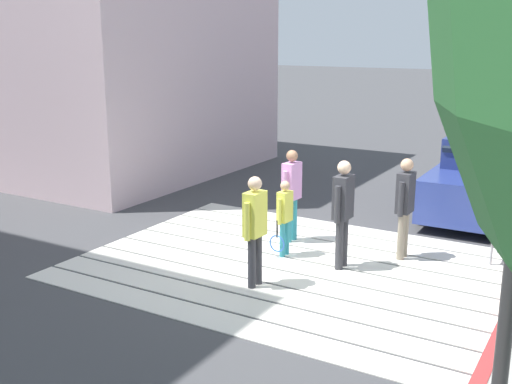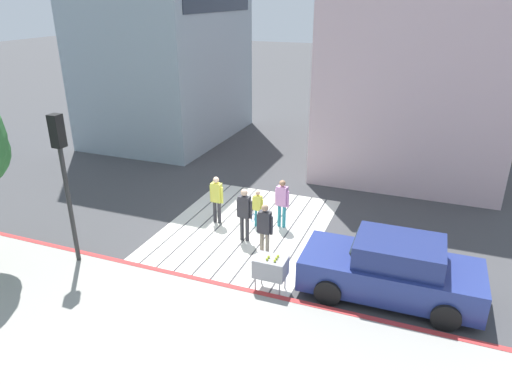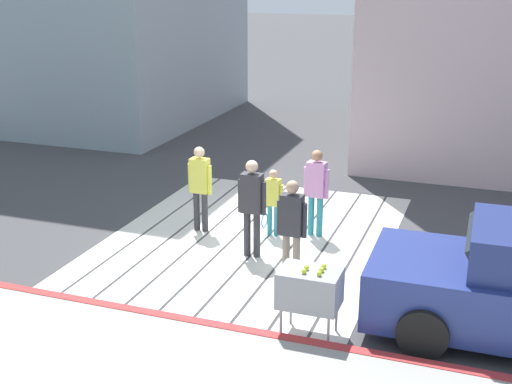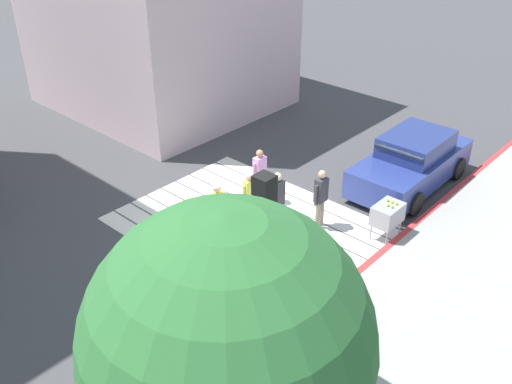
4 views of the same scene
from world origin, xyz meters
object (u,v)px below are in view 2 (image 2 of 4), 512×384
(tennis_ball_cart, at_px, (270,267))
(pedestrian_teen_behind, at_px, (265,227))
(pedestrian_adult_trailing, at_px, (244,211))
(pedestrian_adult_lead, at_px, (217,197))
(car_parked_near_curb, at_px, (392,270))
(pedestrian_adult_side, at_px, (282,200))
(pedestrian_child_with_racket, at_px, (257,207))
(traffic_light_corner, at_px, (63,160))

(tennis_ball_cart, bearing_deg, pedestrian_teen_behind, 25.17)
(tennis_ball_cart, xyz_separation_m, pedestrian_adult_trailing, (2.20, 1.61, 0.29))
(tennis_ball_cart, distance_m, pedestrian_adult_lead, 4.18)
(car_parked_near_curb, distance_m, pedestrian_adult_side, 4.49)
(tennis_ball_cart, xyz_separation_m, pedestrian_child_with_racket, (3.22, 1.59, 0.01))
(car_parked_near_curb, relative_size, pedestrian_adult_side, 2.67)
(pedestrian_adult_lead, relative_size, pedestrian_child_with_racket, 1.28)
(pedestrian_adult_side, xyz_separation_m, pedestrian_child_with_racket, (-0.25, 0.74, -0.24))
(pedestrian_adult_trailing, xyz_separation_m, pedestrian_adult_side, (1.26, -0.76, -0.04))
(tennis_ball_cart, bearing_deg, pedestrian_adult_side, 13.79)
(pedestrian_adult_trailing, height_order, pedestrian_child_with_racket, pedestrian_adult_trailing)
(traffic_light_corner, bearing_deg, pedestrian_teen_behind, -64.92)
(traffic_light_corner, relative_size, tennis_ball_cart, 4.17)
(car_parked_near_curb, relative_size, pedestrian_adult_trailing, 2.55)
(pedestrian_adult_side, bearing_deg, pedestrian_teen_behind, -176.02)
(traffic_light_corner, height_order, tennis_ball_cart, traffic_light_corner)
(pedestrian_adult_side, bearing_deg, pedestrian_adult_trailing, 148.92)
(car_parked_near_curb, relative_size, traffic_light_corner, 1.02)
(pedestrian_adult_side, relative_size, pedestrian_child_with_racket, 1.29)
(car_parked_near_curb, relative_size, pedestrian_adult_lead, 2.67)
(pedestrian_child_with_racket, bearing_deg, traffic_light_corner, 135.45)
(tennis_ball_cart, bearing_deg, traffic_light_corner, 97.14)
(pedestrian_adult_trailing, height_order, pedestrian_adult_side, pedestrian_adult_trailing)
(traffic_light_corner, height_order, pedestrian_adult_lead, traffic_light_corner)
(pedestrian_teen_behind, bearing_deg, pedestrian_adult_lead, 56.33)
(car_parked_near_curb, xyz_separation_m, tennis_ball_cart, (-0.90, 2.82, -0.04))
(tennis_ball_cart, height_order, pedestrian_adult_side, pedestrian_adult_side)
(pedestrian_teen_behind, bearing_deg, pedestrian_adult_trailing, 52.86)
(pedestrian_adult_lead, height_order, pedestrian_child_with_racket, pedestrian_adult_lead)
(tennis_ball_cart, distance_m, pedestrian_teen_behind, 1.70)
(pedestrian_adult_lead, bearing_deg, pedestrian_adult_side, -76.81)
(car_parked_near_curb, height_order, pedestrian_child_with_racket, car_parked_near_curb)
(tennis_ball_cart, relative_size, pedestrian_adult_lead, 0.63)
(tennis_ball_cart, height_order, pedestrian_child_with_racket, pedestrian_child_with_racket)
(pedestrian_teen_behind, bearing_deg, car_parked_near_curb, -99.98)
(pedestrian_adult_side, relative_size, pedestrian_teen_behind, 0.99)
(pedestrian_adult_lead, relative_size, pedestrian_adult_side, 1.00)
(car_parked_near_curb, relative_size, tennis_ball_cart, 4.25)
(pedestrian_adult_trailing, bearing_deg, pedestrian_teen_behind, -127.14)
(pedestrian_adult_side, bearing_deg, pedestrian_adult_lead, 103.19)
(car_parked_near_curb, bearing_deg, pedestrian_child_with_racket, 62.30)
(traffic_light_corner, relative_size, pedestrian_teen_behind, 2.58)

